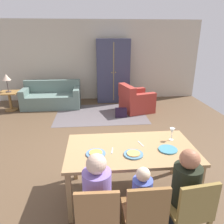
# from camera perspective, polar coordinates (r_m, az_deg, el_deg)

# --- Properties ---
(ground_plane) EXTENTS (7.08, 6.20, 0.02)m
(ground_plane) POSITION_cam_1_polar(r_m,az_deg,el_deg) (4.99, -1.95, -6.36)
(ground_plane) COLOR brown
(back_wall) EXTENTS (7.08, 0.10, 2.70)m
(back_wall) POSITION_cam_1_polar(r_m,az_deg,el_deg) (7.67, -3.50, 13.55)
(back_wall) COLOR #BCB29C
(back_wall) RESTS_ON ground_plane
(dining_table) EXTENTS (1.74, 0.97, 0.76)m
(dining_table) POSITION_cam_1_polar(r_m,az_deg,el_deg) (2.97, 5.08, -10.77)
(dining_table) COLOR #A17B4F
(dining_table) RESTS_ON ground_plane
(plate_near_man) EXTENTS (0.25, 0.25, 0.02)m
(plate_near_man) POSITION_cam_1_polar(r_m,az_deg,el_deg) (2.78, -4.37, -11.09)
(plate_near_man) COLOR teal
(plate_near_man) RESTS_ON dining_table
(pizza_near_man) EXTENTS (0.17, 0.17, 0.01)m
(pizza_near_man) POSITION_cam_1_polar(r_m,az_deg,el_deg) (2.77, -4.38, -10.83)
(pizza_near_man) COLOR #E69844
(pizza_near_man) RESTS_ON plate_near_man
(plate_near_child) EXTENTS (0.25, 0.25, 0.02)m
(plate_near_child) POSITION_cam_1_polar(r_m,az_deg,el_deg) (2.77, 5.79, -11.24)
(plate_near_child) COLOR teal
(plate_near_child) RESTS_ON dining_table
(pizza_near_child) EXTENTS (0.17, 0.17, 0.01)m
(pizza_near_child) POSITION_cam_1_polar(r_m,az_deg,el_deg) (2.77, 5.80, -10.98)
(pizza_near_child) COLOR #E2984F
(pizza_near_child) RESTS_ON plate_near_child
(plate_near_woman) EXTENTS (0.25, 0.25, 0.02)m
(plate_near_woman) POSITION_cam_1_polar(r_m,az_deg,el_deg) (2.96, 14.77, -9.70)
(plate_near_woman) COLOR teal
(plate_near_woman) RESTS_ON dining_table
(wine_glass) EXTENTS (0.07, 0.07, 0.19)m
(wine_glass) POSITION_cam_1_polar(r_m,az_deg,el_deg) (3.19, 15.83, -5.09)
(wine_glass) COLOR silver
(wine_glass) RESTS_ON dining_table
(fork) EXTENTS (0.04, 0.15, 0.01)m
(fork) POSITION_cam_1_polar(r_m,az_deg,el_deg) (2.85, 0.05, -10.30)
(fork) COLOR silver
(fork) RESTS_ON dining_table
(knife) EXTENTS (0.06, 0.17, 0.01)m
(knife) POSITION_cam_1_polar(r_m,az_deg,el_deg) (3.04, 7.73, -8.43)
(knife) COLOR silver
(knife) RESTS_ON dining_table
(dining_chair_man) EXTENTS (0.43, 0.43, 0.87)m
(dining_chair_man) POSITION_cam_1_polar(r_m,az_deg,el_deg) (2.38, -3.88, -25.94)
(dining_chair_man) COLOR #966539
(dining_chair_man) RESTS_ON ground_plane
(person_man) EXTENTS (0.30, 0.40, 1.11)m
(person_man) POSITION_cam_1_polar(r_m,az_deg,el_deg) (2.49, -3.92, -22.70)
(person_man) COLOR #2A4240
(person_man) RESTS_ON ground_plane
(dining_chair_child) EXTENTS (0.42, 0.42, 0.87)m
(dining_chair_child) POSITION_cam_1_polar(r_m,az_deg,el_deg) (2.43, 8.74, -24.98)
(dining_chair_child) COLOR brown
(dining_chair_child) RESTS_ON ground_plane
(person_child) EXTENTS (0.22, 0.29, 0.92)m
(person_child) POSITION_cam_1_polar(r_m,az_deg,el_deg) (2.59, 7.71, -23.30)
(person_child) COLOR #373141
(person_child) RESTS_ON ground_plane
(dining_chair_woman) EXTENTS (0.47, 0.47, 0.87)m
(dining_chair_woman) POSITION_cam_1_polar(r_m,az_deg,el_deg) (2.58, 20.28, -23.14)
(dining_chair_woman) COLOR olive
(dining_chair_woman) RESTS_ON ground_plane
(person_woman) EXTENTS (0.31, 0.41, 1.11)m
(person_woman) POSITION_cam_1_polar(r_m,az_deg,el_deg) (2.67, 18.43, -20.43)
(person_woman) COLOR #2D3942
(person_woman) RESTS_ON ground_plane
(area_rug) EXTENTS (2.60, 1.80, 0.01)m
(area_rug) POSITION_cam_1_polar(r_m,az_deg,el_deg) (6.30, -3.04, -0.48)
(area_rug) COLOR #574F52
(area_rug) RESTS_ON ground_plane
(couch) EXTENTS (1.80, 0.86, 0.82)m
(couch) POSITION_cam_1_polar(r_m,az_deg,el_deg) (7.15, -15.82, 3.79)
(couch) COLOR slate
(couch) RESTS_ON ground_plane
(armchair) EXTENTS (1.06, 1.05, 0.82)m
(armchair) POSITION_cam_1_polar(r_m,az_deg,el_deg) (6.50, 6.26, 3.00)
(armchair) COLOR #9C322B
(armchair) RESTS_ON ground_plane
(armoire) EXTENTS (1.10, 0.59, 2.10)m
(armoire) POSITION_cam_1_polar(r_m,az_deg,el_deg) (7.35, 0.24, 10.95)
(armoire) COLOR #34374E
(armoire) RESTS_ON ground_plane
(side_table) EXTENTS (0.56, 0.56, 0.58)m
(side_table) POSITION_cam_1_polar(r_m,az_deg,el_deg) (7.22, -25.77, 3.31)
(side_table) COLOR olive
(side_table) RESTS_ON ground_plane
(table_lamp) EXTENTS (0.26, 0.26, 0.54)m
(table_lamp) POSITION_cam_1_polar(r_m,az_deg,el_deg) (7.09, -26.54, 8.20)
(table_lamp) COLOR #4A3C3A
(table_lamp) RESTS_ON side_table
(handbag) EXTENTS (0.32, 0.16, 0.26)m
(handbag) POSITION_cam_1_polar(r_m,az_deg,el_deg) (6.02, 2.43, -0.18)
(handbag) COLOR black
(handbag) RESTS_ON ground_plane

